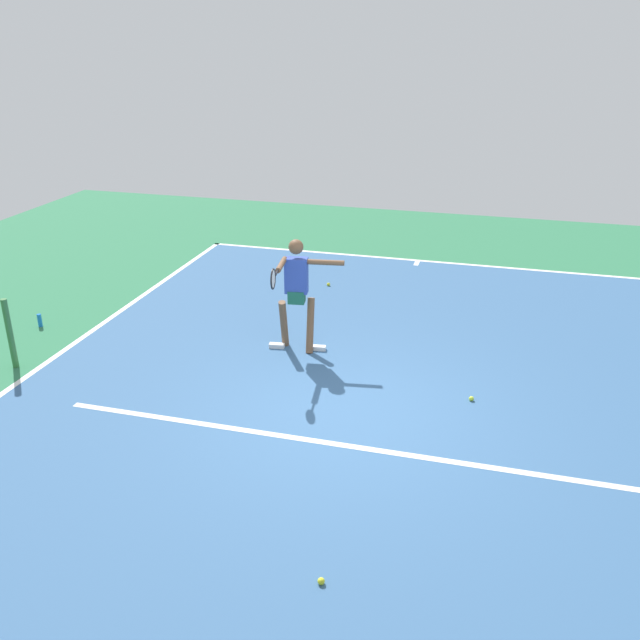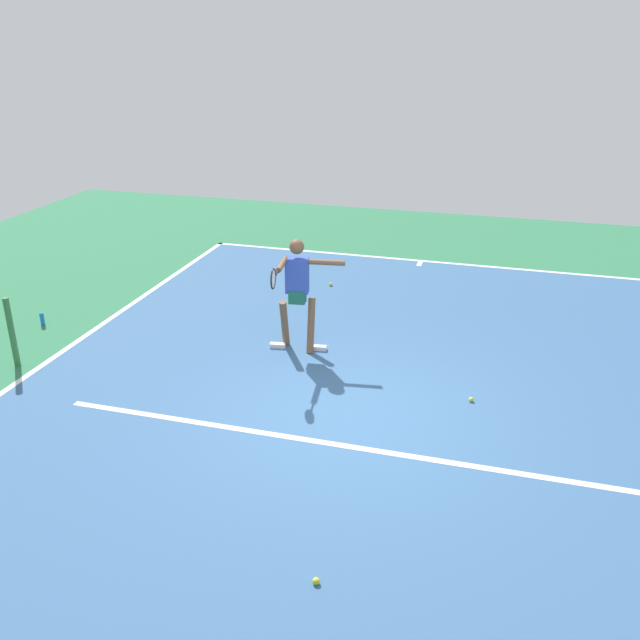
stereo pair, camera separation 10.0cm
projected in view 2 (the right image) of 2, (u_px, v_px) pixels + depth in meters
name	position (u px, v px, depth m)	size (l,w,h in m)	color
ground_plane	(346.00, 413.00, 8.94)	(21.87, 21.87, 0.00)	#2D754C
court_surface	(346.00, 413.00, 8.94)	(9.43, 13.34, 0.00)	#38608E
court_line_baseline_near	(421.00, 261.00, 14.80)	(9.43, 0.10, 0.01)	white
court_line_sideline_right	(38.00, 368.00, 10.13)	(0.10, 13.34, 0.01)	white
court_line_service	(331.00, 444.00, 8.28)	(7.07, 0.10, 0.01)	white
court_line_centre_mark	(420.00, 264.00, 14.62)	(0.10, 0.30, 0.01)	white
net_post	(12.00, 332.00, 10.01)	(0.09, 0.09, 1.07)	#38753D
tennis_player	(297.00, 288.00, 10.31)	(1.16, 1.27, 1.78)	brown
tennis_ball_near_player	(471.00, 399.00, 9.21)	(0.07, 0.07, 0.07)	#C6E53D
tennis_ball_by_sideline	(316.00, 581.00, 6.18)	(0.07, 0.07, 0.07)	yellow
tennis_ball_near_service_line	(331.00, 284.00, 13.35)	(0.07, 0.07, 0.07)	yellow
water_bottle	(42.00, 319.00, 11.56)	(0.07, 0.07, 0.22)	blue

